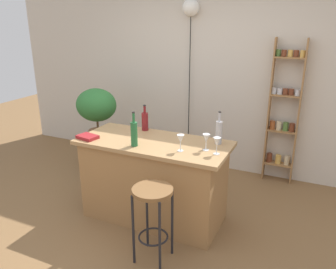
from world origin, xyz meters
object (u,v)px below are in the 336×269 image
(wine_glass_left, at_px, (181,139))
(pendant_globe_light, at_px, (191,10))
(wine_glass_center, at_px, (206,139))
(wine_glass_right, at_px, (217,142))
(spice_shelf, at_px, (283,113))
(bottle_soda_blue, at_px, (219,132))
(cookbook, at_px, (88,137))
(potted_plant, at_px, (97,109))
(bottle_sauce_amber, at_px, (145,121))
(bar_stool, at_px, (153,207))
(bottle_olive_oil, at_px, (134,133))
(plant_stool, at_px, (100,158))

(wine_glass_left, distance_m, pendant_globe_light, 2.13)
(pendant_globe_light, bearing_deg, wine_glass_center, -63.27)
(wine_glass_center, bearing_deg, wine_glass_right, -22.60)
(wine_glass_right, bearing_deg, spice_shelf, 75.45)
(bottle_soda_blue, height_order, cookbook, bottle_soda_blue)
(potted_plant, relative_size, pendant_globe_light, 0.35)
(potted_plant, height_order, wine_glass_center, potted_plant)
(bottle_sauce_amber, xyz_separation_m, pendant_globe_light, (0.04, 1.26, 1.20))
(bottle_soda_blue, xyz_separation_m, wine_glass_right, (0.07, -0.28, -0.01))
(bar_stool, relative_size, wine_glass_right, 4.38)
(wine_glass_left, bearing_deg, wine_glass_center, 29.00)
(bottle_soda_blue, bearing_deg, bottle_sauce_amber, 175.23)
(bottle_olive_oil, xyz_separation_m, wine_glass_right, (0.81, 0.13, -0.02))
(bottle_soda_blue, bearing_deg, bottle_olive_oil, -151.29)
(bottle_sauce_amber, height_order, wine_glass_center, bottle_sauce_amber)
(potted_plant, relative_size, wine_glass_right, 5.02)
(potted_plant, xyz_separation_m, wine_glass_center, (1.83, -0.76, 0.09))
(cookbook, xyz_separation_m, pendant_globe_light, (0.46, 1.76, 1.29))
(bottle_olive_oil, relative_size, pendant_globe_light, 0.15)
(bottle_soda_blue, bearing_deg, plant_stool, 164.13)
(bottle_olive_oil, height_order, bottle_soda_blue, bottle_olive_oil)
(bar_stool, height_order, wine_glass_center, wine_glass_center)
(bottle_olive_oil, distance_m, wine_glass_center, 0.71)
(potted_plant, height_order, wine_glass_left, potted_plant)
(wine_glass_center, bearing_deg, wine_glass_left, -151.00)
(potted_plant, height_order, pendant_globe_light, pendant_globe_light)
(spice_shelf, bearing_deg, bottle_olive_oil, -125.47)
(bottle_sauce_amber, distance_m, wine_glass_center, 0.88)
(plant_stool, xyz_separation_m, bottle_olive_oil, (1.14, -0.94, 0.84))
(bar_stool, xyz_separation_m, spice_shelf, (0.80, 2.14, 0.41))
(potted_plant, bearing_deg, bar_stool, -41.32)
(wine_glass_left, relative_size, wine_glass_center, 1.00)
(plant_stool, xyz_separation_m, wine_glass_center, (1.83, -0.76, 0.82))
(spice_shelf, distance_m, wine_glass_left, 1.81)
(spice_shelf, relative_size, bottle_soda_blue, 5.56)
(wine_glass_right, distance_m, pendant_globe_light, 2.20)
(spice_shelf, xyz_separation_m, pendant_globe_light, (-1.32, 0.03, 1.26))
(plant_stool, xyz_separation_m, bottle_soda_blue, (1.89, -0.54, 0.83))
(plant_stool, height_order, potted_plant, potted_plant)
(wine_glass_left, relative_size, wine_glass_right, 1.00)
(cookbook, height_order, pendant_globe_light, pendant_globe_light)
(bottle_soda_blue, distance_m, wine_glass_left, 0.44)
(wine_glass_right, height_order, pendant_globe_light, pendant_globe_light)
(wine_glass_center, xyz_separation_m, pendant_globe_light, (-0.78, 1.56, 1.19))
(spice_shelf, relative_size, pendant_globe_light, 0.80)
(plant_stool, xyz_separation_m, pendant_globe_light, (1.05, 0.79, 2.02))
(wine_glass_right, distance_m, cookbook, 1.38)
(wine_glass_right, relative_size, pendant_globe_light, 0.07)
(bottle_sauce_amber, bearing_deg, bottle_soda_blue, -4.77)
(wine_glass_left, height_order, wine_glass_center, same)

